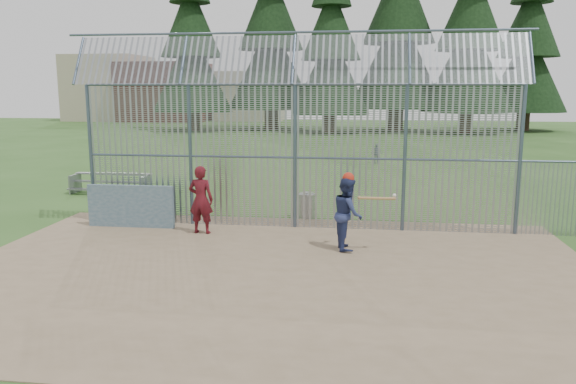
# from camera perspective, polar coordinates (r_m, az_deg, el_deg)

# --- Properties ---
(ground) EXTENTS (120.00, 120.00, 0.00)m
(ground) POSITION_cam_1_polar(r_m,az_deg,el_deg) (12.65, -1.18, -7.44)
(ground) COLOR #2D511E
(ground) RESTS_ON ground
(dirt_infield) EXTENTS (14.00, 10.00, 0.02)m
(dirt_infield) POSITION_cam_1_polar(r_m,az_deg,el_deg) (12.17, -1.53, -8.11)
(dirt_infield) COLOR #756047
(dirt_infield) RESTS_ON ground
(dugout_wall) EXTENTS (2.50, 0.12, 1.20)m
(dugout_wall) POSITION_cam_1_polar(r_m,az_deg,el_deg) (16.45, -15.68, -1.39)
(dugout_wall) COLOR #38566B
(dugout_wall) RESTS_ON dirt_infield
(batter) EXTENTS (0.80, 0.96, 1.77)m
(batter) POSITION_cam_1_polar(r_m,az_deg,el_deg) (13.69, 6.08, -2.18)
(batter) COLOR navy
(batter) RESTS_ON dirt_infield
(onlooker) EXTENTS (0.70, 0.49, 1.85)m
(onlooker) POSITION_cam_1_polar(r_m,az_deg,el_deg) (15.29, -8.84, -0.77)
(onlooker) COLOR maroon
(onlooker) RESTS_ON dirt_infield
(bg_kid_seated) EXTENTS (0.65, 0.38, 1.03)m
(bg_kid_seated) POSITION_cam_1_polar(r_m,az_deg,el_deg) (30.07, 8.99, 3.87)
(bg_kid_seated) COLOR slate
(bg_kid_seated) RESTS_ON ground
(batting_gear) EXTENTS (1.28, 0.34, 0.63)m
(batting_gear) POSITION_cam_1_polar(r_m,az_deg,el_deg) (13.51, 6.68, 1.04)
(batting_gear) COLOR #B02817
(batting_gear) RESTS_ON ground
(trash_can) EXTENTS (0.56, 0.56, 0.82)m
(trash_can) POSITION_cam_1_polar(r_m,az_deg,el_deg) (17.14, 1.90, -1.37)
(trash_can) COLOR gray
(trash_can) RESTS_ON ground
(bleacher) EXTENTS (3.00, 0.95, 0.72)m
(bleacher) POSITION_cam_1_polar(r_m,az_deg,el_deg) (22.13, -17.61, 0.91)
(bleacher) COLOR slate
(bleacher) RESTS_ON ground
(backstop_fence) EXTENTS (20.09, 0.81, 5.30)m
(backstop_fence) POSITION_cam_1_polar(r_m,az_deg,el_deg) (15.41, 7.41, 4.68)
(backstop_fence) COLOR #47566B
(backstop_fence) RESTS_ON ground
(conifer_row) EXTENTS (38.48, 12.26, 20.20)m
(conifer_row) POSITION_cam_1_polar(r_m,az_deg,el_deg) (53.86, 7.86, 17.73)
(conifer_row) COLOR #332319
(conifer_row) RESTS_ON ground
(distant_buildings) EXTENTS (26.50, 10.50, 8.00)m
(distant_buildings) POSITION_cam_1_polar(r_m,az_deg,el_deg) (72.82, -12.85, 9.93)
(distant_buildings) COLOR brown
(distant_buildings) RESTS_ON ground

